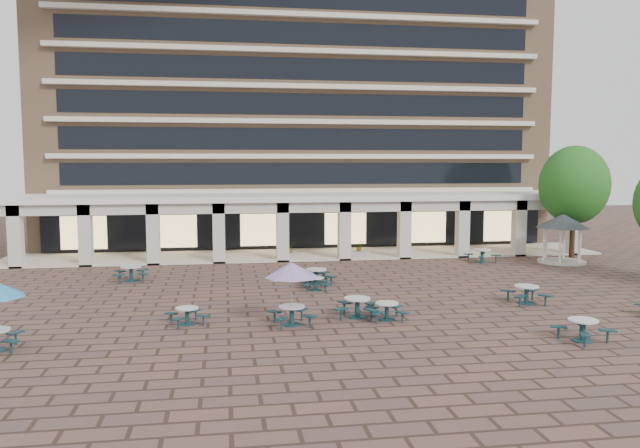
# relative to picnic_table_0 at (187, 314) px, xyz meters

# --- Properties ---
(ground) EXTENTS (120.00, 120.00, 0.00)m
(ground) POSITION_rel_picnic_table_0_xyz_m (7.51, 3.44, -0.42)
(ground) COLOR brown
(ground) RESTS_ON ground
(apartment_building) EXTENTS (40.00, 15.50, 25.20)m
(apartment_building) POSITION_rel_picnic_table_0_xyz_m (7.51, 28.91, 12.18)
(apartment_building) COLOR #A67F5D
(apartment_building) RESTS_ON ground
(retail_arcade) EXTENTS (42.00, 6.60, 4.40)m
(retail_arcade) POSITION_rel_picnic_table_0_xyz_m (7.51, 18.24, 2.58)
(retail_arcade) COLOR white
(retail_arcade) RESTS_ON ground
(picnic_table_0) EXTENTS (1.91, 1.91, 0.71)m
(picnic_table_0) POSITION_rel_picnic_table_0_xyz_m (0.00, 0.00, 0.00)
(picnic_table_0) COLOR #15353F
(picnic_table_0) RESTS_ON ground
(picnic_table_1) EXTENTS (1.73, 1.73, 0.74)m
(picnic_table_1) POSITION_rel_picnic_table_0_xyz_m (8.31, -0.52, 0.02)
(picnic_table_1) COLOR #15353F
(picnic_table_1) RESTS_ON ground
(picnic_table_2) EXTENTS (2.19, 2.19, 0.82)m
(picnic_table_2) POSITION_rel_picnic_table_0_xyz_m (14.73, -4.67, 0.07)
(picnic_table_2) COLOR #15353F
(picnic_table_2) RESTS_ON ground
(picnic_table_3) EXTENTS (1.94, 1.94, 0.86)m
(picnic_table_3) POSITION_rel_picnic_table_0_xyz_m (15.61, 1.47, 0.09)
(picnic_table_3) COLOR #15353F
(picnic_table_3) RESTS_ON ground
(picnic_table_5) EXTENTS (2.27, 2.27, 0.86)m
(picnic_table_5) POSITION_rel_picnic_table_0_xyz_m (7.16, 0.09, 0.09)
(picnic_table_5) COLOR #15353F
(picnic_table_5) RESTS_ON ground
(picnic_table_6) EXTENTS (2.23, 2.23, 2.58)m
(picnic_table_6) POSITION_rel_picnic_table_0_xyz_m (4.24, -0.76, 1.77)
(picnic_table_6) COLOR #15353F
(picnic_table_6) RESTS_ON ground
(picnic_table_8) EXTENTS (2.08, 2.08, 0.85)m
(picnic_table_8) POSITION_rel_picnic_table_0_xyz_m (-3.65, 10.03, 0.09)
(picnic_table_8) COLOR #15353F
(picnic_table_8) RESTS_ON ground
(picnic_table_9) EXTENTS (1.85, 1.85, 0.78)m
(picnic_table_9) POSITION_rel_picnic_table_0_xyz_m (6.51, 8.09, 0.04)
(picnic_table_9) COLOR #15353F
(picnic_table_9) RESTS_ON ground
(picnic_table_10) EXTENTS (2.13, 2.13, 0.84)m
(picnic_table_10) POSITION_rel_picnic_table_0_xyz_m (6.51, 7.64, 0.08)
(picnic_table_10) COLOR #15353F
(picnic_table_10) RESTS_ON ground
(picnic_table_12) EXTENTS (1.61, 1.61, 0.68)m
(picnic_table_12) POSITION_rel_picnic_table_0_xyz_m (6.21, 6.01, -0.02)
(picnic_table_12) COLOR #15353F
(picnic_table_12) RESTS_ON ground
(picnic_table_13) EXTENTS (2.30, 2.30, 0.86)m
(picnic_table_13) POSITION_rel_picnic_table_0_xyz_m (18.54, 13.44, 0.09)
(picnic_table_13) COLOR #15353F
(picnic_table_13) RESTS_ON ground
(gazebo) EXTENTS (3.44, 3.44, 3.20)m
(gazebo) POSITION_rel_picnic_table_0_xyz_m (23.69, 12.45, 1.99)
(gazebo) COLOR beige
(gazebo) RESTS_ON ground
(tree_east_c) EXTENTS (4.68, 4.68, 7.80)m
(tree_east_c) POSITION_rel_picnic_table_0_xyz_m (25.31, 13.99, 4.67)
(tree_east_c) COLOR #3B2417
(tree_east_c) RESTS_ON ground
(planter_left) EXTENTS (1.50, 0.68, 1.20)m
(planter_left) POSITION_rel_picnic_table_0_xyz_m (5.99, 16.34, 0.04)
(planter_left) COLOR #9C9D97
(planter_left) RESTS_ON ground
(planter_right) EXTENTS (1.50, 0.68, 1.17)m
(planter_right) POSITION_rel_picnic_table_0_xyz_m (10.79, 16.34, 0.01)
(planter_right) COLOR #9C9D97
(planter_right) RESTS_ON ground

